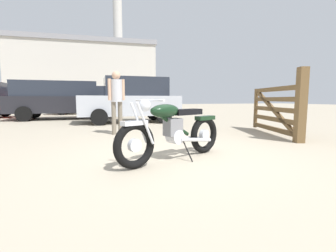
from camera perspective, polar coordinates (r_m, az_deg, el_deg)
ground_plane at (r=3.99m, az=3.88°, el=-7.06°), size 80.00×80.00×0.00m
vintage_motorcycle at (r=3.63m, az=1.25°, el=-1.17°), size 1.95×0.94×0.94m
timber_gate at (r=6.61m, az=25.05°, el=3.86°), size 0.86×2.47×1.60m
bystander at (r=6.45m, az=-12.21°, el=7.07°), size 0.45×0.30×1.66m
dark_sedan_left at (r=16.10m, az=-18.05°, el=6.15°), size 4.82×2.23×1.74m
white_estate_far at (r=12.25m, az=-24.04°, el=5.92°), size 4.75×2.08×1.74m
blue_hatchback_right at (r=9.72m, az=-8.74°, el=6.27°), size 3.93×1.89×1.78m
silver_sedan_mid at (r=19.68m, az=-24.48°, el=5.81°), size 3.97×1.96×1.78m
industrial_building at (r=31.37m, az=-18.65°, el=11.25°), size 16.07×10.86×13.85m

